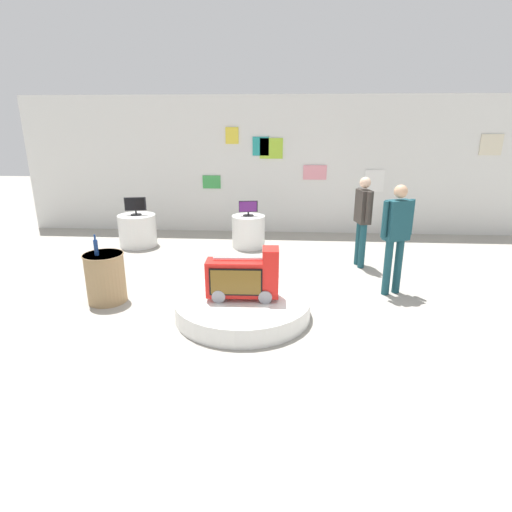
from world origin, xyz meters
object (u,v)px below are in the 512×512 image
novelty_firetruck_tv (244,278)px  display_pedestal_center_rear (138,230)px  tv_on_left_rear (248,208)px  display_pedestal_left_rear (248,231)px  shopper_browsing_rear (363,215)px  side_table_round (106,277)px  main_display_pedestal (243,307)px  bottle_on_side_table (96,247)px  tv_on_center_rear (135,206)px  shopper_browsing_near_truck (397,232)px

novelty_firetruck_tv → display_pedestal_center_rear: size_ratio=1.23×
tv_on_left_rear → display_pedestal_left_rear: bearing=81.1°
shopper_browsing_rear → side_table_round: bearing=-154.9°
main_display_pedestal → bottle_on_side_table: (-2.16, 0.29, 0.75)m
main_display_pedestal → novelty_firetruck_tv: (0.02, -0.01, 0.43)m
tv_on_center_rear → display_pedestal_left_rear: bearing=1.8°
tv_on_left_rear → display_pedestal_center_rear: (-2.43, -0.07, -0.51)m
tv_on_left_rear → display_pedestal_center_rear: tv_on_left_rear is taller
novelty_firetruck_tv → display_pedestal_left_rear: 3.42m
shopper_browsing_rear → shopper_browsing_near_truck: bearing=-78.3°
novelty_firetruck_tv → bottle_on_side_table: bottle_on_side_table is taller
side_table_round → bottle_on_side_table: (-0.06, -0.07, 0.49)m
tv_on_left_rear → shopper_browsing_rear: bearing=-27.2°
shopper_browsing_rear → tv_on_center_rear: bearing=167.2°
tv_on_left_rear → shopper_browsing_near_truck: bearing=-44.6°
main_display_pedestal → shopper_browsing_near_truck: bearing=22.8°
novelty_firetruck_tv → side_table_round: novelty_firetruck_tv is taller
main_display_pedestal → tv_on_left_rear: 3.48m
main_display_pedestal → shopper_browsing_near_truck: size_ratio=1.09×
novelty_firetruck_tv → side_table_round: size_ratio=1.32×
novelty_firetruck_tv → shopper_browsing_near_truck: (2.25, 0.96, 0.45)m
display_pedestal_left_rear → side_table_round: (-1.89, -3.05, 0.04)m
display_pedestal_left_rear → shopper_browsing_rear: bearing=-27.2°
display_pedestal_center_rear → display_pedestal_left_rear: bearing=1.7°
novelty_firetruck_tv → tv_on_left_rear: 3.42m
main_display_pedestal → bottle_on_side_table: size_ratio=6.03×
display_pedestal_left_rear → shopper_browsing_near_truck: 3.54m
tv_on_left_rear → tv_on_center_rear: size_ratio=0.89×
novelty_firetruck_tv → display_pedestal_left_rear: (-0.23, 3.41, -0.21)m
main_display_pedestal → tv_on_left_rear: size_ratio=4.70×
tv_on_center_rear → side_table_round: tv_on_center_rear is taller
display_pedestal_center_rear → bottle_on_side_table: 3.12m
side_table_round → shopper_browsing_rear: shopper_browsing_rear is taller
bottle_on_side_table → shopper_browsing_rear: shopper_browsing_rear is taller
display_pedestal_left_rear → display_pedestal_center_rear: 2.44m
tv_on_left_rear → shopper_browsing_rear: shopper_browsing_rear is taller
novelty_firetruck_tv → display_pedestal_center_rear: (-2.66, 3.33, -0.21)m
novelty_firetruck_tv → shopper_browsing_rear: shopper_browsing_rear is taller
display_pedestal_left_rear → shopper_browsing_rear: shopper_browsing_rear is taller
novelty_firetruck_tv → display_pedestal_left_rear: bearing=93.8°
shopper_browsing_near_truck → tv_on_center_rear: bearing=154.2°
display_pedestal_center_rear → shopper_browsing_near_truck: bearing=-25.8°
side_table_round → shopper_browsing_near_truck: bearing=7.8°
display_pedestal_center_rear → shopper_browsing_rear: shopper_browsing_rear is taller
tv_on_left_rear → bottle_on_side_table: (-1.95, -3.11, 0.02)m
main_display_pedestal → shopper_browsing_rear: shopper_browsing_rear is taller
tv_on_center_rear → shopper_browsing_near_truck: shopper_browsing_near_truck is taller
tv_on_center_rear → display_pedestal_center_rear: bearing=78.1°
side_table_round → tv_on_left_rear: bearing=58.1°
display_pedestal_left_rear → tv_on_left_rear: tv_on_left_rear is taller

